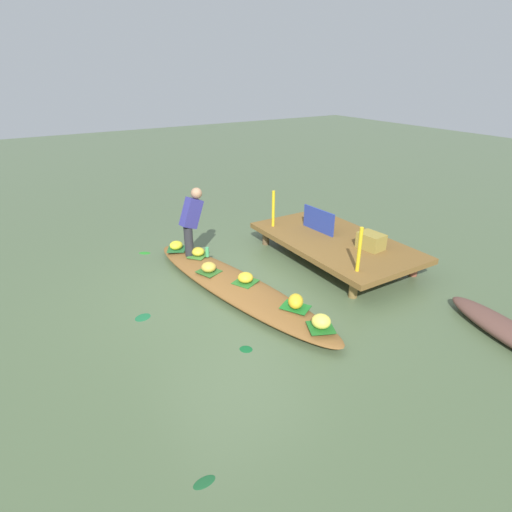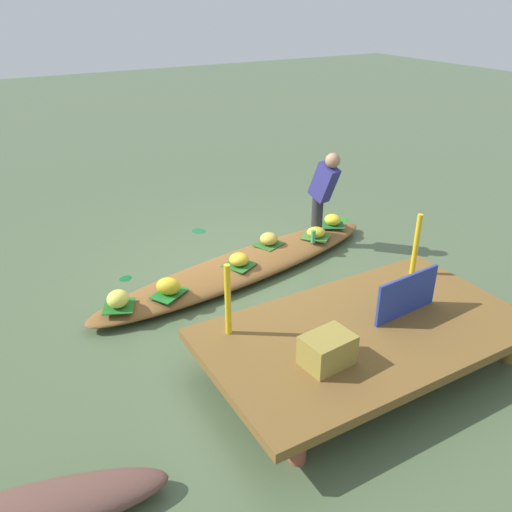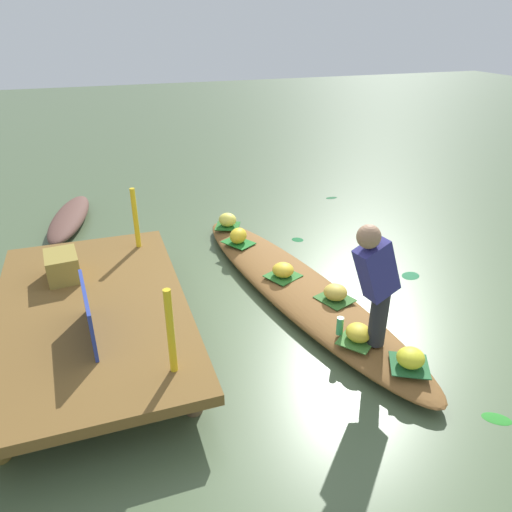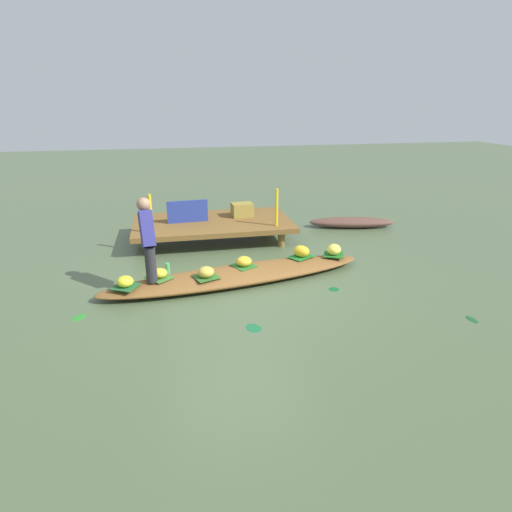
% 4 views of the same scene
% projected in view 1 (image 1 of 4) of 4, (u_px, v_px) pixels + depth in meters
% --- Properties ---
extents(canal_water, '(40.00, 40.00, 0.00)m').
position_uv_depth(canal_water, '(236.00, 292.00, 6.79)').
color(canal_water, '#4C5F3E').
rests_on(canal_water, ground).
extents(dock_platform, '(3.20, 1.80, 0.40)m').
position_uv_depth(dock_platform, '(335.00, 242.00, 7.83)').
color(dock_platform, brown).
rests_on(dock_platform, ground).
extents(vendor_boat, '(4.46, 1.54, 0.20)m').
position_uv_depth(vendor_boat, '(236.00, 286.00, 6.75)').
color(vendor_boat, brown).
rests_on(vendor_boat, ground).
extents(moored_boat, '(1.98, 0.85, 0.23)m').
position_uv_depth(moored_boat, '(507.00, 331.00, 5.57)').
color(moored_boat, brown).
rests_on(moored_boat, ground).
extents(leaf_mat_0, '(0.44, 0.44, 0.01)m').
position_uv_depth(leaf_mat_0, '(321.00, 327.00, 5.50)').
color(leaf_mat_0, '#1F6421').
rests_on(leaf_mat_0, vendor_boat).
extents(banana_bunch_0, '(0.35, 0.35, 0.19)m').
position_uv_depth(banana_bunch_0, '(321.00, 321.00, 5.46)').
color(banana_bunch_0, '#E9DB50').
rests_on(banana_bunch_0, vendor_boat).
extents(leaf_mat_1, '(0.45, 0.45, 0.01)m').
position_uv_depth(leaf_mat_1, '(245.00, 282.00, 6.66)').
color(leaf_mat_1, '#296C26').
rests_on(leaf_mat_1, vendor_boat).
extents(banana_bunch_1, '(0.26, 0.25, 0.16)m').
position_uv_depth(banana_bunch_1, '(245.00, 278.00, 6.63)').
color(banana_bunch_1, gold).
rests_on(banana_bunch_1, vendor_boat).
extents(leaf_mat_2, '(0.48, 0.44, 0.01)m').
position_uv_depth(leaf_mat_2, '(295.00, 307.00, 5.96)').
color(leaf_mat_2, '#1C6F25').
rests_on(leaf_mat_2, vendor_boat).
extents(banana_bunch_2, '(0.36, 0.34, 0.20)m').
position_uv_depth(banana_bunch_2, '(296.00, 301.00, 5.92)').
color(banana_bunch_2, gold).
rests_on(banana_bunch_2, vendor_boat).
extents(leaf_mat_3, '(0.45, 0.44, 0.01)m').
position_uv_depth(leaf_mat_3, '(176.00, 249.00, 7.87)').
color(leaf_mat_3, '#236131').
rests_on(leaf_mat_3, vendor_boat).
extents(banana_bunch_3, '(0.33, 0.33, 0.16)m').
position_uv_depth(banana_bunch_3, '(176.00, 245.00, 7.83)').
color(banana_bunch_3, yellow).
rests_on(banana_bunch_3, vendor_boat).
extents(leaf_mat_4, '(0.44, 0.42, 0.01)m').
position_uv_depth(leaf_mat_4, '(209.00, 271.00, 7.00)').
color(leaf_mat_4, '#2F6425').
rests_on(leaf_mat_4, vendor_boat).
extents(banana_bunch_4, '(0.35, 0.35, 0.17)m').
position_uv_depth(banana_bunch_4, '(209.00, 267.00, 6.97)').
color(banana_bunch_4, gold).
rests_on(banana_bunch_4, vendor_boat).
extents(leaf_mat_5, '(0.46, 0.47, 0.01)m').
position_uv_depth(leaf_mat_5, '(198.00, 255.00, 7.61)').
color(leaf_mat_5, '#3E772E').
rests_on(leaf_mat_5, vendor_boat).
extents(banana_bunch_5, '(0.32, 0.30, 0.15)m').
position_uv_depth(banana_bunch_5, '(198.00, 252.00, 7.58)').
color(banana_bunch_5, gold).
rests_on(banana_bunch_5, vendor_boat).
extents(vendor_person, '(0.25, 0.47, 1.23)m').
position_uv_depth(vendor_person, '(191.00, 218.00, 7.39)').
color(vendor_person, '#28282D').
rests_on(vendor_person, vendor_boat).
extents(water_bottle, '(0.07, 0.07, 0.18)m').
position_uv_depth(water_bottle, '(207.00, 252.00, 7.53)').
color(water_bottle, '#42A764').
rests_on(water_bottle, vendor_boat).
extents(market_banner, '(0.82, 0.09, 0.45)m').
position_uv_depth(market_banner, '(319.00, 220.00, 8.10)').
color(market_banner, '#273992').
rests_on(market_banner, dock_platform).
extents(railing_post_west, '(0.06, 0.06, 0.74)m').
position_uv_depth(railing_post_west, '(273.00, 209.00, 8.29)').
color(railing_post_west, yellow).
rests_on(railing_post_west, dock_platform).
extents(railing_post_east, '(0.06, 0.06, 0.74)m').
position_uv_depth(railing_post_east, '(359.00, 250.00, 6.44)').
color(railing_post_east, yellow).
rests_on(railing_post_east, dock_platform).
extents(produce_crate, '(0.47, 0.36, 0.28)m').
position_uv_depth(produce_crate, '(371.00, 241.00, 7.35)').
color(produce_crate, olive).
rests_on(produce_crate, dock_platform).
extents(drifting_plant_0, '(0.25, 0.27, 0.01)m').
position_uv_depth(drifting_plant_0, '(145.00, 253.00, 8.19)').
color(drifting_plant_0, '#268626').
rests_on(drifting_plant_0, ground).
extents(drifting_plant_1, '(0.23, 0.23, 0.01)m').
position_uv_depth(drifting_plant_1, '(246.00, 349.00, 5.40)').
color(drifting_plant_1, '#115826').
rests_on(drifting_plant_1, ground).
extents(drifting_plant_2, '(0.12, 0.22, 0.01)m').
position_uv_depth(drifting_plant_2, '(204.00, 482.00, 3.67)').
color(drifting_plant_2, '#174E27').
rests_on(drifting_plant_2, ground).
extents(drifting_plant_3, '(0.27, 0.30, 0.01)m').
position_uv_depth(drifting_plant_3, '(143.00, 317.00, 6.09)').
color(drifting_plant_3, '#1B6337').
rests_on(drifting_plant_3, ground).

